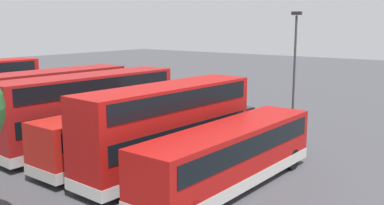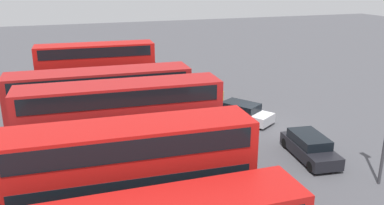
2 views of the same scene
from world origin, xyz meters
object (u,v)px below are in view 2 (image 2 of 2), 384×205
(bus_single_deck_seventh, at_px, (95,86))
(waste_bin_yellow, at_px, (220,97))
(car_hatchback_silver, at_px, (310,147))
(bus_double_decker_fifth, at_px, (101,101))
(bus_single_deck_third, at_px, (133,155))
(car_small_green, at_px, (242,112))
(bus_double_decker_fourth, at_px, (121,118))
(bus_single_deck_sixth, at_px, (94,98))
(bus_double_decker_far_end, at_px, (96,66))
(bus_double_decker_second, at_px, (132,170))

(bus_single_deck_seventh, relative_size, waste_bin_yellow, 12.19)
(bus_single_deck_seventh, xyz_separation_m, car_hatchback_silver, (-14.71, -11.03, -0.92))
(bus_double_decker_fifth, bearing_deg, bus_single_deck_third, -174.49)
(bus_single_deck_seventh, xyz_separation_m, car_small_green, (-7.69, -9.96, -0.92))
(bus_double_decker_fourth, relative_size, waste_bin_yellow, 12.69)
(bus_double_decker_fifth, relative_size, bus_single_deck_sixth, 1.19)
(bus_double_decker_fourth, bearing_deg, bus_double_decker_far_end, -0.41)
(car_hatchback_silver, xyz_separation_m, car_small_green, (7.02, 1.07, -0.00))
(bus_single_deck_seventh, distance_m, car_hatchback_silver, 18.41)
(bus_double_decker_second, height_order, waste_bin_yellow, bus_double_decker_second)
(car_small_green, distance_m, waste_bin_yellow, 4.99)
(bus_double_decker_fourth, xyz_separation_m, bus_double_decker_fifth, (3.75, 0.74, 0.00))
(bus_double_decker_second, relative_size, car_hatchback_silver, 2.28)
(car_hatchback_silver, bearing_deg, bus_single_deck_third, 88.02)
(bus_double_decker_far_end, height_order, car_small_green, bus_double_decker_far_end)
(bus_double_decker_fourth, relative_size, car_small_green, 2.58)
(bus_single_deck_seventh, bearing_deg, bus_single_deck_sixth, 173.23)
(bus_single_deck_third, height_order, waste_bin_yellow, bus_single_deck_third)
(bus_double_decker_second, relative_size, waste_bin_yellow, 11.44)
(bus_double_decker_far_end, bearing_deg, bus_double_decker_second, 177.94)
(bus_single_deck_third, bearing_deg, car_hatchback_silver, -91.98)
(bus_single_deck_third, xyz_separation_m, bus_double_decker_fifth, (7.35, 0.71, 0.83))
(bus_double_decker_fifth, bearing_deg, waste_bin_yellow, -67.76)
(car_hatchback_silver, bearing_deg, bus_single_deck_seventh, 36.85)
(waste_bin_yellow, bearing_deg, bus_single_deck_seventh, 75.17)
(bus_double_decker_far_end, height_order, waste_bin_yellow, bus_double_decker_far_end)
(car_hatchback_silver, height_order, waste_bin_yellow, car_hatchback_silver)
(car_small_green, bearing_deg, bus_single_deck_seventh, 52.33)
(waste_bin_yellow, bearing_deg, bus_double_decker_second, 145.08)
(bus_double_decker_far_end, relative_size, car_small_green, 2.31)
(bus_double_decker_second, xyz_separation_m, car_hatchback_silver, (2.93, -11.22, -1.75))
(bus_double_decker_fifth, xyz_separation_m, bus_single_deck_seventh, (7.00, -0.26, -0.83))
(bus_single_deck_seventh, height_order, car_hatchback_silver, bus_single_deck_seventh)
(bus_double_decker_second, relative_size, bus_double_decker_fifth, 0.90)
(bus_single_deck_seventh, height_order, car_small_green, bus_single_deck_seventh)
(bus_single_deck_sixth, bearing_deg, car_small_green, -112.34)
(waste_bin_yellow, bearing_deg, bus_double_decker_fourth, 129.50)
(bus_double_decker_fourth, xyz_separation_m, car_small_green, (3.06, -9.48, -1.75))
(bus_double_decker_fourth, height_order, bus_single_deck_seventh, bus_double_decker_fourth)
(car_small_green, xyz_separation_m, waste_bin_yellow, (4.98, -0.27, -0.23))
(car_hatchback_silver, relative_size, waste_bin_yellow, 5.01)
(bus_double_decker_second, relative_size, bus_double_decker_far_end, 1.01)
(bus_double_decker_far_end, distance_m, car_small_green, 15.06)
(bus_single_deck_sixth, relative_size, bus_single_deck_seventh, 0.88)
(bus_single_deck_seventh, relative_size, car_small_green, 2.48)
(bus_single_deck_third, xyz_separation_m, waste_bin_yellow, (11.64, -9.78, -1.15))
(bus_single_deck_sixth, xyz_separation_m, waste_bin_yellow, (0.72, -10.64, -1.14))
(car_small_green, bearing_deg, waste_bin_yellow, -3.13)
(bus_double_decker_fifth, height_order, bus_double_decker_far_end, same)
(bus_double_decker_second, distance_m, waste_bin_yellow, 18.32)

